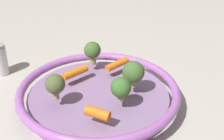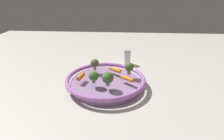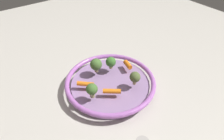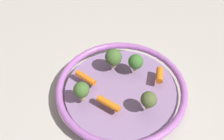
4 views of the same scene
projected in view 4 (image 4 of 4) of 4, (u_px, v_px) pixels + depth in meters
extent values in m
plane|color=#B7B2A8|center=(121.00, 96.00, 0.75)|extent=(2.15, 2.15, 0.00)
cylinder|color=#8E709E|center=(121.00, 93.00, 0.73)|extent=(0.31, 0.31, 0.03)
torus|color=#A861B6|center=(121.00, 88.00, 0.72)|extent=(0.35, 0.35, 0.02)
cylinder|color=orange|center=(86.00, 78.00, 0.72)|extent=(0.06, 0.05, 0.02)
cylinder|color=orange|center=(109.00, 104.00, 0.66)|extent=(0.06, 0.05, 0.02)
cylinder|color=orange|center=(160.00, 75.00, 0.72)|extent=(0.03, 0.05, 0.02)
cylinder|color=tan|center=(135.00, 68.00, 0.74)|extent=(0.01, 0.01, 0.01)
sphere|color=#3B6E2C|center=(136.00, 62.00, 0.72)|extent=(0.04, 0.04, 0.04)
cylinder|color=tan|center=(113.00, 64.00, 0.75)|extent=(0.02, 0.02, 0.01)
sphere|color=#43672F|center=(114.00, 57.00, 0.73)|extent=(0.05, 0.05, 0.05)
cylinder|color=tan|center=(148.00, 106.00, 0.66)|extent=(0.01, 0.01, 0.02)
sphere|color=#4F5D32|center=(149.00, 99.00, 0.64)|extent=(0.04, 0.04, 0.04)
cylinder|color=tan|center=(82.00, 96.00, 0.67)|extent=(0.02, 0.02, 0.02)
sphere|color=#42682E|center=(81.00, 90.00, 0.65)|extent=(0.04, 0.04, 0.04)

